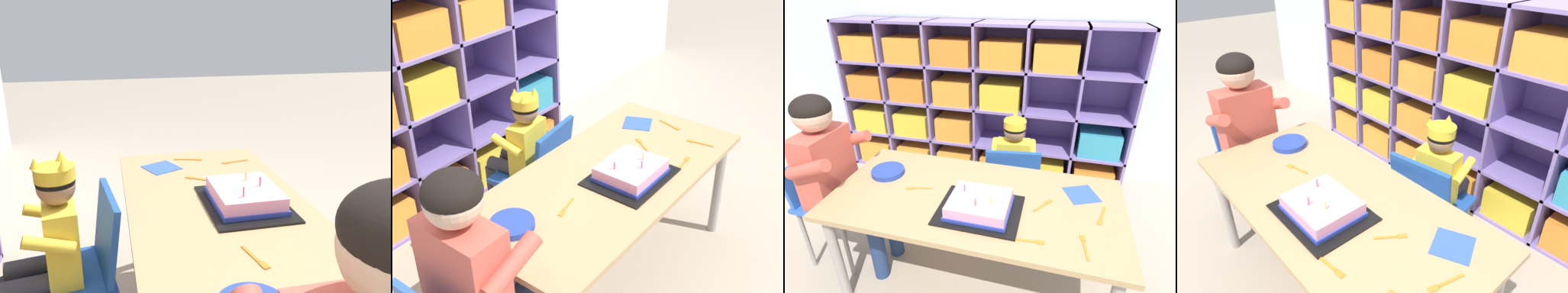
# 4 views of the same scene
# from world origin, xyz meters

# --- Properties ---
(activity_table) EXTENTS (1.42, 0.68, 0.60)m
(activity_table) POSITION_xyz_m (0.00, 0.00, 0.53)
(activity_table) COLOR tan
(activity_table) RESTS_ON ground
(classroom_chair_blue) EXTENTS (0.40, 0.39, 0.66)m
(classroom_chair_blue) POSITION_xyz_m (0.11, 0.51, 0.38)
(classroom_chair_blue) COLOR #1E4CA8
(classroom_chair_blue) RESTS_ON ground
(child_with_crown) EXTENTS (0.32, 0.32, 0.82)m
(child_with_crown) POSITION_xyz_m (0.09, 0.62, 0.51)
(child_with_crown) COLOR yellow
(child_with_crown) RESTS_ON ground
(birthday_cake_on_tray) EXTENTS (0.38, 0.31, 0.11)m
(birthday_cake_on_tray) POSITION_xyz_m (0.05, -0.10, 0.63)
(birthday_cake_on_tray) COLOR black
(birthday_cake_on_tray) RESTS_ON activity_table
(paper_napkin_square) EXTENTS (0.19, 0.19, 0.00)m
(paper_napkin_square) POSITION_xyz_m (0.51, 0.16, 0.60)
(paper_napkin_square) COLOR #3356B7
(paper_napkin_square) RESTS_ON activity_table
(fork_beside_plate_stack) EXTENTS (0.03, 0.14, 0.00)m
(fork_beside_plate_stack) POSITION_xyz_m (0.51, -0.20, 0.60)
(fork_beside_plate_stack) COLOR orange
(fork_beside_plate_stack) RESTS_ON activity_table
(fork_at_table_front_edge) EXTENTS (0.05, 0.14, 0.00)m
(fork_at_table_front_edge) POSITION_xyz_m (0.59, 0.00, 0.60)
(fork_at_table_front_edge) COLOR orange
(fork_at_table_front_edge) RESTS_ON activity_table
(fork_scattered_mid_table) EXTENTS (0.13, 0.04, 0.00)m
(fork_scattered_mid_table) POSITION_xyz_m (-0.31, -0.01, 0.60)
(fork_scattered_mid_table) COLOR orange
(fork_scattered_mid_table) RESTS_ON activity_table
(fork_near_child_seat) EXTENTS (0.08, 0.11, 0.00)m
(fork_near_child_seat) POSITION_xyz_m (0.33, 0.02, 0.60)
(fork_near_child_seat) COLOR orange
(fork_near_child_seat) RESTS_ON activity_table
(fork_near_cake_tray) EXTENTS (0.13, 0.03, 0.00)m
(fork_near_cake_tray) POSITION_xyz_m (0.30, -0.23, 0.60)
(fork_near_cake_tray) COLOR orange
(fork_near_cake_tray) RESTS_ON activity_table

